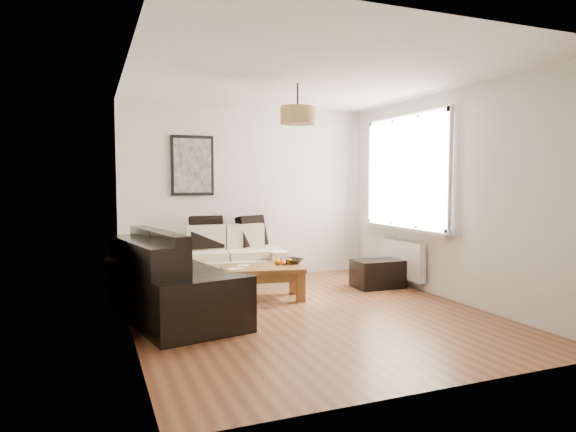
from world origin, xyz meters
name	(u,v)px	position (x,y,z in m)	size (l,w,h in m)	color
floor	(308,312)	(0.00, 0.00, 0.00)	(4.50, 4.50, 0.00)	brown
ceiling	(308,78)	(0.00, 0.00, 2.60)	(3.80, 4.50, 0.00)	white
wall_back	(248,193)	(0.00, 2.25, 1.30)	(3.80, 0.04, 2.60)	silver
wall_front	(441,207)	(0.00, -2.25, 1.30)	(3.80, 0.04, 2.60)	silver
wall_left	(128,199)	(-1.90, 0.00, 1.30)	(0.04, 4.50, 2.60)	silver
wall_right	(447,195)	(1.90, 0.00, 1.30)	(0.04, 4.50, 2.60)	silver
window_bay	(407,172)	(1.86, 0.80, 1.60)	(0.14, 1.90, 1.60)	white
radiator	(403,259)	(1.82, 0.80, 0.38)	(0.10, 0.90, 0.52)	white
poster	(192,166)	(-0.85, 2.22, 1.70)	(0.62, 0.04, 0.87)	black
pendant_shade	(298,115)	(0.00, 0.30, 2.23)	(0.40, 0.40, 0.20)	tan
loveseat_cream	(227,258)	(-0.46, 1.78, 0.39)	(1.59, 0.87, 0.79)	beige
sofa_leather	(173,278)	(-1.43, 0.38, 0.43)	(1.98, 0.96, 0.86)	black
coffee_table	(263,283)	(-0.27, 0.78, 0.20)	(1.00, 0.55, 0.41)	brown
ottoman	(378,274)	(1.45, 0.86, 0.19)	(0.68, 0.44, 0.39)	black
cushion_left	(207,233)	(-0.71, 1.97, 0.74)	(0.47, 0.15, 0.47)	black
cushion_right	(252,231)	(-0.03, 1.97, 0.73)	(0.46, 0.14, 0.46)	black
fruit_bowl	(292,261)	(0.17, 0.89, 0.44)	(0.26, 0.26, 0.06)	black
orange_a	(283,262)	(0.01, 0.81, 0.45)	(0.07, 0.07, 0.07)	orange
orange_b	(289,261)	(0.11, 0.83, 0.45)	(0.07, 0.07, 0.07)	orange
orange_c	(277,262)	(-0.05, 0.86, 0.45)	(0.08, 0.08, 0.08)	orange
papers	(236,269)	(-0.62, 0.75, 0.41)	(0.19, 0.13, 0.01)	silver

